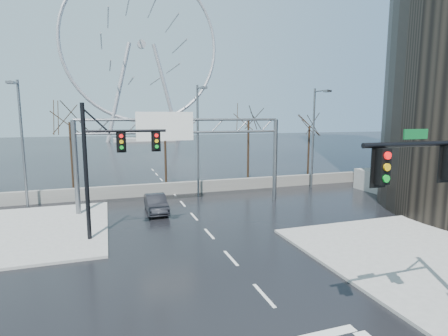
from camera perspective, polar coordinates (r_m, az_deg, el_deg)
name	(u,v)px	position (r m, az deg, el deg)	size (l,w,h in m)	color
ground	(264,295)	(15.23, 6.53, -19.96)	(260.00, 260.00, 0.00)	black
sidewalk_right_ext	(414,248)	(22.34, 28.56, -11.33)	(12.00, 10.00, 0.15)	gray
sidewalk_far	(24,231)	(25.68, -29.83, -8.93)	(10.00, 12.00, 0.15)	gray
barrier_wall	(174,188)	(33.30, -8.20, -3.29)	(52.00, 0.50, 1.10)	slate
signal_mast_far	(106,159)	(21.20, -18.67, 1.46)	(4.72, 0.41, 8.00)	black
sign_gantry	(180,143)	(27.68, -7.26, 4.07)	(16.36, 0.40, 7.60)	slate
streetlight_left	(21,134)	(30.93, -30.25, 4.76)	(0.50, 2.55, 10.00)	slate
streetlight_mid	(199,132)	(31.28, -4.16, 5.89)	(0.50, 2.55, 10.00)	slate
streetlight_right	(315,130)	(36.19, 14.67, 5.97)	(0.50, 2.55, 10.00)	slate
tree_left	(70,130)	(35.77, -23.83, 5.66)	(3.75, 3.75, 7.50)	black
tree_center	(165,137)	(37.12, -9.61, 5.08)	(3.25, 3.25, 6.50)	black
tree_right	(248,126)	(38.57, 4.01, 6.84)	(3.90, 3.90, 7.80)	black
tree_far_right	(309,132)	(42.74, 13.74, 5.69)	(3.40, 3.40, 6.80)	black
ferris_wheel	(142,51)	(109.30, -13.29, 18.09)	(45.00, 6.00, 50.91)	gray
car	(156,204)	(27.16, -11.04, -5.73)	(1.44, 4.13, 1.36)	black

